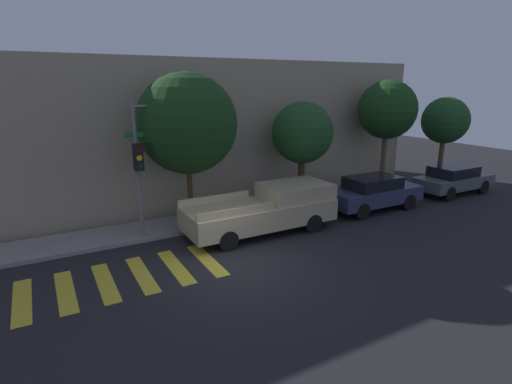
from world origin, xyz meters
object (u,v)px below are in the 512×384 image
object	(u,v)px
tree_midblock	(302,133)
tree_far_end	(387,110)
sedan_near_corner	(373,192)
pickup_truck	(267,209)
tree_near_corner	(187,124)
traffic_light_pole	(152,148)
tree_behind_truck	(445,121)
sedan_middle	(453,179)

from	to	relation	value
tree_midblock	tree_far_end	xyz separation A→B (m)	(5.03, 0.00, 0.83)
tree_midblock	sedan_near_corner	bearing A→B (deg)	-36.02
pickup_truck	sedan_near_corner	size ratio (longest dim) A/B	1.29
pickup_truck	tree_near_corner	size ratio (longest dim) A/B	0.97
pickup_truck	tree_near_corner	world-z (taller)	tree_near_corner
tree_near_corner	tree_midblock	distance (m)	5.25
sedan_near_corner	tree_near_corner	world-z (taller)	tree_near_corner
traffic_light_pole	sedan_near_corner	bearing A→B (deg)	-7.77
pickup_truck	tree_behind_truck	distance (m)	12.76
pickup_truck	tree_far_end	bearing A→B (deg)	13.37
sedan_near_corner	tree_far_end	bearing A→B (deg)	37.39
tree_near_corner	tree_far_end	bearing A→B (deg)	0.00
pickup_truck	tree_behind_truck	world-z (taller)	tree_behind_truck
traffic_light_pole	tree_near_corner	distance (m)	1.77
tree_midblock	tree_far_end	world-z (taller)	tree_far_end
traffic_light_pole	tree_behind_truck	distance (m)	16.23
pickup_truck	tree_behind_truck	size ratio (longest dim) A/B	1.20
sedan_middle	tree_midblock	world-z (taller)	tree_midblock
sedan_near_corner	traffic_light_pole	bearing A→B (deg)	172.23
traffic_light_pole	tree_behind_truck	world-z (taller)	traffic_light_pole
pickup_truck	traffic_light_pole	bearing A→B (deg)	161.85
sedan_near_corner	tree_midblock	world-z (taller)	tree_midblock
sedan_middle	tree_near_corner	xyz separation A→B (m)	(-13.31, 1.87, 3.24)
pickup_truck	sedan_near_corner	world-z (taller)	pickup_truck
sedan_middle	tree_behind_truck	size ratio (longest dim) A/B	0.90
pickup_truck	tree_far_end	distance (m)	8.75
pickup_truck	sedan_middle	world-z (taller)	pickup_truck
traffic_light_pole	sedan_near_corner	world-z (taller)	traffic_light_pole
tree_far_end	traffic_light_pole	bearing A→B (deg)	-177.05
traffic_light_pole	tree_near_corner	xyz separation A→B (m)	(1.51, 0.61, 0.70)
sedan_near_corner	sedan_middle	distance (m)	5.52
tree_midblock	sedan_middle	bearing A→B (deg)	-13.03
sedan_near_corner	tree_behind_truck	world-z (taller)	tree_behind_truck
tree_near_corner	tree_behind_truck	bearing A→B (deg)	-0.00
tree_near_corner	tree_far_end	distance (m)	10.24
pickup_truck	sedan_middle	bearing A→B (deg)	0.00
tree_near_corner	tree_far_end	xyz separation A→B (m)	(10.24, 0.00, 0.18)
traffic_light_pole	tree_near_corner	bearing A→B (deg)	21.85
sedan_middle	sedan_near_corner	bearing A→B (deg)	-180.00
sedan_near_corner	tree_near_corner	xyz separation A→B (m)	(-7.79, 1.87, 3.20)
tree_far_end	tree_behind_truck	distance (m)	4.52
tree_far_end	tree_behind_truck	xyz separation A→B (m)	(4.47, -0.00, -0.71)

